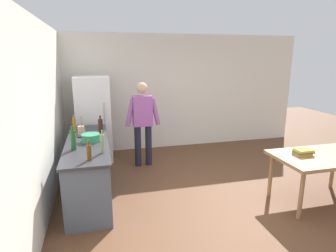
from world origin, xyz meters
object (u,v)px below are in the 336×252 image
book_stack (303,152)px  dining_table (322,160)px  bottle_wine_dark (101,127)px  bottle_beer_brown (89,152)px  bottle_vinegar_tall (103,143)px  bottle_wine_green (73,140)px  cooking_pot (91,138)px  utensil_jar (81,130)px  bottle_oil_amber (74,124)px  person (143,119)px  refrigerator (94,119)px

book_stack → dining_table: bearing=-17.1°
bottle_wine_dark → bottle_beer_brown: bottle_wine_dark is taller
bottle_beer_brown → bottle_vinegar_tall: bearing=55.1°
bottle_wine_green → bottle_wine_dark: size_ratio=1.00×
dining_table → cooking_pot: (-3.34, 1.07, 0.29)m
utensil_jar → bottle_beer_brown: (0.15, -1.31, 0.03)m
bottle_wine_green → bottle_vinegar_tall: 0.46m
bottle_oil_amber → bottle_vinegar_tall: 1.42m
utensil_jar → bottle_oil_amber: size_ratio=1.14×
dining_table → cooking_pot: bearing=162.2°
person → bottle_oil_amber: size_ratio=6.07×
dining_table → bottle_beer_brown: size_ratio=5.38×
bottle_oil_amber → bottle_vinegar_tall: (0.46, -1.35, 0.02)m
person → utensil_jar: bearing=-152.5°
cooking_pot → bottle_wine_green: size_ratio=1.18×
bottle_wine_green → bottle_wine_dark: bearing=59.2°
refrigerator → bottle_vinegar_tall: bearing=-86.7°
cooking_pot → bottle_wine_dark: size_ratio=1.18×
bottle_wine_green → bottle_beer_brown: 0.53m
dining_table → bottle_wine_dark: 3.48m
dining_table → bottle_wine_dark: bottle_wine_dark is taller
bottle_beer_brown → bottle_wine_dark: bearing=81.6°
utensil_jar → bottle_vinegar_tall: 1.11m
bottle_wine_dark → book_stack: bearing=-24.0°
person → bottle_wine_dark: size_ratio=5.00×
dining_table → bottle_wine_green: 3.66m
person → bottle_wine_green: person is taller
person → bottle_wine_green: size_ratio=5.00×
bottle_wine_dark → bottle_beer_brown: bearing=-98.4°
bottle_wine_green → bottle_wine_dark: (0.39, 0.66, 0.00)m
refrigerator → book_stack: (3.03, -2.62, -0.10)m
cooking_pot → bottle_beer_brown: bottle_beer_brown is taller
cooking_pot → utensil_jar: size_ratio=1.25×
bottle_wine_dark → bottle_vinegar_tall: bottle_wine_dark is taller
bottle_oil_amber → bottle_beer_brown: (0.28, -1.60, -0.01)m
bottle_beer_brown → bottle_wine_green: bearing=114.6°
person → bottle_vinegar_tall: person is taller
refrigerator → bottle_beer_brown: 2.47m
bottle_beer_brown → cooking_pot: bearing=89.4°
bottle_wine_green → dining_table: bearing=-11.4°
utensil_jar → bottle_wine_green: bearing=-94.6°
bottle_wine_green → cooking_pot: bearing=56.8°
person → refrigerator: bearing=149.8°
person → dining_table: bearing=-42.4°
refrigerator → cooking_pot: bearing=-91.3°
dining_table → bottle_vinegar_tall: bottle_vinegar_tall is taller
bottle_oil_amber → book_stack: 3.79m
refrigerator → dining_table: (3.30, -2.70, -0.23)m
refrigerator → cooking_pot: (-0.04, -1.63, 0.06)m
refrigerator → bottle_vinegar_tall: size_ratio=5.62×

